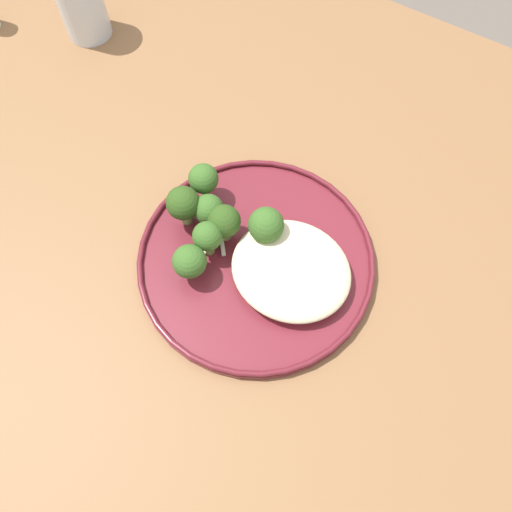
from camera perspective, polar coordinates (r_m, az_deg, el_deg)
ground at (r=1.37m, az=-1.08°, el=-12.60°), size 6.00×6.00×0.00m
wooden_dining_table at (r=0.75m, az=-1.94°, el=-1.08°), size 1.40×1.00×0.74m
dinner_plate at (r=0.65m, az=-0.00°, el=-0.44°), size 0.29×0.29×0.02m
noodle_bed at (r=0.63m, az=3.77°, el=-1.48°), size 0.14×0.13×0.03m
seared_scallop_on_noodles at (r=0.64m, az=1.91°, el=0.78°), size 0.02×0.02×0.02m
seared_scallop_right_edge at (r=0.64m, az=5.42°, el=-0.72°), size 0.02×0.02×0.01m
seared_scallop_half_hidden at (r=0.64m, az=8.01°, el=-0.71°), size 0.02×0.02×0.02m
seared_scallop_center_golden at (r=0.64m, az=0.00°, el=-0.37°), size 0.03×0.03×0.02m
seared_scallop_rear_pale at (r=0.63m, az=2.45°, el=-2.97°), size 0.03×0.03×0.02m
seared_scallop_tilted_round at (r=0.63m, az=0.33°, el=-2.14°), size 0.03×0.03×0.02m
broccoli_floret_near_rim at (r=0.63m, az=1.08°, el=3.28°), size 0.04×0.04×0.06m
broccoli_floret_rear_charred at (r=0.63m, az=-5.23°, el=2.04°), size 0.04×0.04×0.06m
broccoli_floret_right_tilted at (r=0.64m, az=-3.42°, el=3.66°), size 0.04×0.04×0.06m
broccoli_floret_beside_noodles at (r=0.62m, az=-7.12°, el=-0.62°), size 0.04×0.04×0.05m
broccoli_floret_split_head at (r=0.66m, az=-5.64°, el=8.18°), size 0.04×0.04×0.06m
broccoli_floret_small_sprig at (r=0.65m, az=-5.30°, el=4.64°), size 0.04×0.04×0.05m
broccoli_floret_center_pile at (r=0.65m, az=-7.78°, el=5.54°), size 0.04×0.04×0.06m
onion_sliver_curled_piece at (r=0.65m, az=-0.88°, el=-0.24°), size 0.01×0.04×0.00m
onion_sliver_pale_crescent at (r=0.67m, az=-5.40°, el=2.49°), size 0.03×0.05×0.00m
onion_sliver_short_strip at (r=0.66m, az=-3.70°, el=1.81°), size 0.03×0.04×0.00m
onion_sliver_long_sliver at (r=0.69m, az=-7.04°, el=5.40°), size 0.04×0.03×0.00m
water_glass at (r=0.91m, az=-18.15°, el=24.08°), size 0.07×0.07×0.11m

